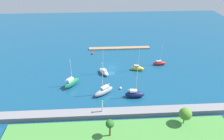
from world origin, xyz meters
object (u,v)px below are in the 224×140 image
park_tree_midwest (185,114)px  harbor_beacon (102,105)px  sailboat_navy_lone_north (135,94)px  mooring_buoy_white (121,88)px  sailboat_red_outer_mooring (159,63)px  sailboat_gray_far_north (104,91)px  pier_dock (119,48)px  sailboat_yellow_center_basin (137,68)px  sailboat_white_mid_basin (104,72)px  park_tree_west (110,124)px  sailboat_green_off_beacon (72,83)px  mooring_buoy_red (92,53)px

park_tree_midwest → harbor_beacon: bearing=-13.6°
sailboat_navy_lone_north → mooring_buoy_white: sailboat_navy_lone_north is taller
harbor_beacon → park_tree_midwest: size_ratio=0.79×
sailboat_red_outer_mooring → sailboat_gray_far_north: sailboat_gray_far_north is taller
pier_dock → sailboat_navy_lone_north: sailboat_navy_lone_north is taller
sailboat_yellow_center_basin → sailboat_white_mid_basin: size_ratio=0.91×
sailboat_yellow_center_basin → sailboat_red_outer_mooring: size_ratio=0.98×
park_tree_midwest → sailboat_yellow_center_basin: size_ratio=0.50×
park_tree_west → sailboat_gray_far_north: sailboat_gray_far_north is taller
sailboat_green_off_beacon → mooring_buoy_red: sailboat_green_off_beacon is taller
sailboat_red_outer_mooring → sailboat_green_off_beacon: bearing=-160.8°
pier_dock → park_tree_midwest: (-12.16, 48.37, 3.81)m
harbor_beacon → sailboat_red_outer_mooring: size_ratio=0.39×
park_tree_west → sailboat_yellow_center_basin: bearing=-110.7°
sailboat_green_off_beacon → sailboat_red_outer_mooring: size_ratio=1.03×
sailboat_white_mid_basin → park_tree_midwest: bearing=-173.4°
sailboat_red_outer_mooring → mooring_buoy_white: size_ratio=12.18×
pier_dock → mooring_buoy_white: (2.44, 31.35, 0.13)m
sailboat_green_off_beacon → sailboat_white_mid_basin: size_ratio=0.95×
park_tree_west → mooring_buoy_red: bearing=-83.4°
pier_dock → park_tree_west: (6.89, 51.26, 4.38)m
sailboat_green_off_beacon → sailboat_white_mid_basin: (-10.81, -7.08, -0.42)m
mooring_buoy_red → park_tree_west: bearing=96.6°
park_tree_west → sailboat_yellow_center_basin: 33.91m
park_tree_midwest → mooring_buoy_red: (24.38, -43.24, -3.65)m
sailboat_yellow_center_basin → sailboat_white_mid_basin: bearing=-156.5°
park_tree_midwest → mooring_buoy_red: size_ratio=5.47×
harbor_beacon → sailboat_white_mid_basin: sailboat_white_mid_basin is taller
sailboat_yellow_center_basin → sailboat_green_off_beacon: sailboat_green_off_beacon is taller
sailboat_yellow_center_basin → sailboat_gray_far_north: 19.04m
harbor_beacon → sailboat_white_mid_basin: bearing=-92.4°
park_tree_west → sailboat_red_outer_mooring: size_ratio=0.51×
sailboat_green_off_beacon → sailboat_red_outer_mooring: sailboat_green_off_beacon is taller
sailboat_green_off_beacon → sailboat_white_mid_basin: 12.93m
sailboat_yellow_center_basin → mooring_buoy_white: 13.83m
pier_dock → harbor_beacon: (8.57, 43.36, 3.41)m
sailboat_white_mid_basin → mooring_buoy_white: 11.07m
park_tree_midwest → sailboat_yellow_center_basin: 29.68m
pier_dock → mooring_buoy_red: size_ratio=31.95×
park_tree_midwest → mooring_buoy_white: park_tree_midwest is taller
sailboat_green_off_beacon → sailboat_navy_lone_north: 21.16m
sailboat_red_outer_mooring → sailboat_gray_far_north: bearing=-143.6°
sailboat_yellow_center_basin → mooring_buoy_red: sailboat_yellow_center_basin is taller
sailboat_red_outer_mooring → sailboat_navy_lone_north: bearing=-125.0°
park_tree_midwest → sailboat_red_outer_mooring: (-2.19, -32.25, -3.24)m
sailboat_white_mid_basin → sailboat_red_outer_mooring: bearing=-105.9°
park_tree_west → sailboat_navy_lone_north: 17.99m
park_tree_west → sailboat_green_off_beacon: 25.59m
pier_dock → mooring_buoy_red: mooring_buoy_red is taller
sailboat_green_off_beacon → sailboat_red_outer_mooring: (-32.82, -12.56, -0.50)m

